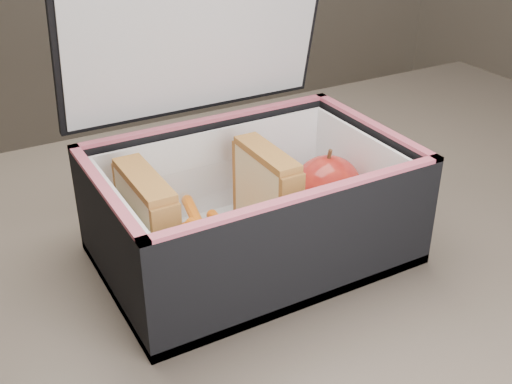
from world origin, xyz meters
The scene contains 8 objects.
kitchen_table centered at (0.00, 0.00, 0.66)m, with size 1.20×0.80×0.75m.
lunch_bag centered at (-0.06, 0.03, 0.81)m, with size 0.29×0.24×0.29m.
plastic_tub centered at (-0.11, 0.02, 0.80)m, with size 0.17×0.12×0.07m, color white, non-canonical shape.
sandwich_left centered at (-0.17, 0.02, 0.82)m, with size 0.03×0.09×0.10m.
sandwich_right centered at (-0.04, 0.02, 0.82)m, with size 0.02×0.09×0.10m.
carrot_sticks centered at (-0.11, 0.02, 0.78)m, with size 0.05×0.14×0.03m.
paper_napkin centered at (0.03, 0.03, 0.77)m, with size 0.08×0.08×0.01m, color white.
red_apple centered at (0.03, 0.03, 0.80)m, with size 0.08×0.08×0.07m.
Camera 1 is at (-0.32, -0.45, 1.12)m, focal length 45.00 mm.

